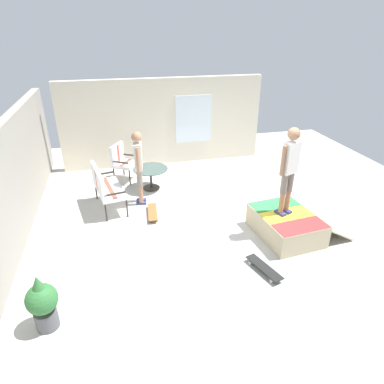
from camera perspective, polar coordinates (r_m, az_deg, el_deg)
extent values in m
cube|color=beige|center=(7.52, 3.96, -5.36)|extent=(12.00, 12.00, 0.10)
cube|color=gray|center=(6.97, -28.94, -0.41)|extent=(9.00, 0.20, 2.30)
cube|color=beige|center=(10.32, -4.85, 11.67)|extent=(0.20, 6.00, 2.56)
cube|color=silver|center=(10.37, 0.26, 12.24)|extent=(0.03, 1.10, 1.40)
cube|color=tan|center=(7.18, 15.54, -5.37)|extent=(1.50, 1.22, 0.48)
cube|color=red|center=(6.74, 17.97, -5.53)|extent=(0.55, 1.08, 0.01)
cube|color=yellow|center=(7.05, 15.78, -3.68)|extent=(0.55, 1.08, 0.01)
cube|color=#338C4C|center=(7.38, 13.79, -1.98)|extent=(0.55, 1.08, 0.01)
cylinder|color=#B2B2B7|center=(6.81, 12.17, -4.69)|extent=(1.34, 0.19, 0.05)
cube|color=tan|center=(7.66, 20.73, -4.25)|extent=(1.42, 0.82, 0.40)
cylinder|color=#2D2823|center=(7.69, -10.93, -2.70)|extent=(0.04, 0.04, 0.44)
cylinder|color=#2D2823|center=(8.72, -12.89, 0.75)|extent=(0.04, 0.04, 0.44)
cylinder|color=#2D2823|center=(7.62, -14.34, -3.39)|extent=(0.04, 0.04, 0.44)
cylinder|color=#2D2823|center=(8.65, -15.91, 0.17)|extent=(0.04, 0.04, 0.44)
cube|color=silver|center=(8.05, -13.76, 0.46)|extent=(1.33, 0.78, 0.08)
cube|color=#B74738|center=(8.03, -13.79, 0.72)|extent=(1.21, 0.33, 0.00)
cube|color=silver|center=(7.90, -15.64, 2.03)|extent=(1.24, 0.32, 0.50)
cube|color=#B74738|center=(7.90, -15.64, 2.03)|extent=(0.11, 0.10, 0.46)
cube|color=#2D2823|center=(7.44, -12.91, -0.30)|extent=(0.13, 0.47, 0.04)
cube|color=#2D2823|center=(8.53, -14.74, 3.05)|extent=(0.13, 0.47, 0.04)
cylinder|color=#2D2823|center=(9.21, -10.49, 2.42)|extent=(0.04, 0.04, 0.44)
cylinder|color=#2D2823|center=(9.64, -9.04, 3.69)|extent=(0.04, 0.04, 0.44)
cylinder|color=#2D2823|center=(9.42, -13.03, 2.75)|extent=(0.04, 0.04, 0.44)
cylinder|color=#2D2823|center=(9.85, -11.50, 3.98)|extent=(0.04, 0.04, 0.44)
cube|color=silver|center=(9.43, -11.15, 4.68)|extent=(0.81, 0.79, 0.08)
cube|color=#B74738|center=(9.41, -11.17, 4.91)|extent=(0.55, 0.38, 0.00)
cube|color=silver|center=(9.44, -12.57, 6.44)|extent=(0.57, 0.39, 0.50)
cube|color=#B74738|center=(9.44, -12.57, 6.44)|extent=(0.13, 0.12, 0.46)
cube|color=#2D2823|center=(9.14, -12.07, 4.95)|extent=(0.28, 0.42, 0.04)
cube|color=#2D2823|center=(9.61, -10.43, 6.19)|extent=(0.28, 0.42, 0.04)
cylinder|color=#2D2823|center=(8.90, -6.95, 2.21)|extent=(0.06, 0.06, 0.55)
cylinder|color=#2D2823|center=(9.01, -6.86, 0.71)|extent=(0.44, 0.44, 0.03)
cylinder|color=#425651|center=(8.79, -7.05, 3.91)|extent=(0.90, 0.90, 0.02)
cube|color=navy|center=(8.26, -8.55, -1.88)|extent=(0.14, 0.25, 0.05)
cylinder|color=#9E7051|center=(8.15, -8.66, -0.43)|extent=(0.10, 0.10, 0.42)
cylinder|color=slate|center=(7.97, -8.86, 2.27)|extent=(0.13, 0.13, 0.42)
cube|color=navy|center=(8.41, -8.54, -1.33)|extent=(0.14, 0.25, 0.05)
cylinder|color=#9E7051|center=(8.30, -8.65, 0.10)|extent=(0.10, 0.10, 0.42)
cylinder|color=slate|center=(8.12, -8.85, 2.76)|extent=(0.13, 0.13, 0.42)
cube|color=silver|center=(7.85, -9.12, 5.99)|extent=(0.34, 0.21, 0.62)
sphere|color=#9E7051|center=(7.70, -9.37, 9.19)|extent=(0.24, 0.24, 0.24)
cylinder|color=#9E7051|center=(7.67, -9.14, 5.33)|extent=(0.08, 0.08, 0.59)
cylinder|color=#9E7051|center=(8.05, -9.08, 6.35)|extent=(0.08, 0.08, 0.59)
cube|color=navy|center=(7.13, 15.60, -3.03)|extent=(0.26, 0.19, 0.05)
cylinder|color=#9E7051|center=(7.02, 15.83, -1.37)|extent=(0.10, 0.10, 0.42)
cylinder|color=slate|center=(6.84, 16.26, 1.71)|extent=(0.13, 0.13, 0.42)
cube|color=navy|center=(7.01, 14.69, -3.44)|extent=(0.26, 0.19, 0.05)
cylinder|color=#9E7051|center=(6.90, 14.91, -1.76)|extent=(0.10, 0.10, 0.42)
cylinder|color=slate|center=(6.72, 15.32, 1.37)|extent=(0.13, 0.13, 0.42)
cube|color=silver|center=(6.58, 16.35, 5.62)|extent=(0.28, 0.36, 0.62)
sphere|color=#9E7051|center=(6.44, 16.86, 9.39)|extent=(0.24, 0.24, 0.24)
cylinder|color=#9E7051|center=(6.74, 17.43, 5.77)|extent=(0.08, 0.08, 0.59)
cylinder|color=#9E7051|center=(6.45, 15.17, 5.12)|extent=(0.08, 0.08, 0.59)
cube|color=brown|center=(7.72, -6.70, -3.33)|extent=(0.81, 0.26, 0.02)
cylinder|color=#333333|center=(8.00, -6.20, -2.71)|extent=(0.06, 0.03, 0.06)
cylinder|color=#333333|center=(8.00, -7.34, -2.79)|extent=(0.06, 0.03, 0.06)
cylinder|color=#333333|center=(7.51, -5.96, -4.78)|extent=(0.06, 0.03, 0.06)
cylinder|color=#333333|center=(7.51, -7.18, -4.86)|extent=(0.06, 0.03, 0.06)
cube|color=black|center=(6.19, 12.10, -12.35)|extent=(0.82, 0.43, 0.02)
cylinder|color=silver|center=(6.43, 10.92, -11.26)|extent=(0.06, 0.05, 0.06)
cylinder|color=silver|center=(6.34, 9.79, -11.75)|extent=(0.06, 0.05, 0.06)
cylinder|color=silver|center=(6.13, 14.39, -13.90)|extent=(0.06, 0.05, 0.06)
cylinder|color=silver|center=(6.04, 13.26, -14.47)|extent=(0.06, 0.05, 0.06)
cylinder|color=#515156|center=(5.54, -23.35, -19.07)|extent=(0.32, 0.32, 0.30)
sphere|color=#2D6B33|center=(5.30, -24.09, -16.22)|extent=(0.44, 0.44, 0.44)
cone|color=#2D6B33|center=(5.14, -24.63, -14.06)|extent=(0.24, 0.24, 0.28)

